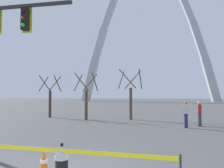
{
  "coord_description": "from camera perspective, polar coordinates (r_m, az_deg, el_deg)",
  "views": [
    {
      "loc": [
        2.03,
        -5.29,
        1.97
      ],
      "look_at": [
        0.05,
        5.0,
        2.5
      ],
      "focal_mm": 35.15,
      "sensor_mm": 36.0,
      "label": 1
    }
  ],
  "objects": [
    {
      "name": "tree_center_left",
      "position": [
        17.77,
        4.87,
        -3.49
      ],
      "size": [
        1.86,
        1.87,
        4.02
      ],
      "color": "brown",
      "rests_on": "ground"
    },
    {
      "name": "tree_far_left",
      "position": [
        20.31,
        -15.81,
        -3.72
      ],
      "size": [
        1.71,
        1.72,
        3.7
      ],
      "color": "#473323",
      "rests_on": "ground"
    },
    {
      "name": "pedestrian_walking_left",
      "position": [
        15.1,
        21.8,
        -7.07
      ],
      "size": [
        0.22,
        0.35,
        1.59
      ],
      "color": "#38383D",
      "rests_on": "ground"
    },
    {
      "name": "tree_left_mid",
      "position": [
        17.52,
        -6.74,
        -3.95
      ],
      "size": [
        1.72,
        1.73,
        3.7
      ],
      "color": "brown",
      "rests_on": "ground"
    },
    {
      "name": "caution_tape_barrier",
      "position": [
        4.86,
        -15.48,
        -18.69
      ],
      "size": [
        5.04,
        0.34,
        0.93
      ],
      "color": "#232326",
      "rests_on": "ground"
    },
    {
      "name": "traffic_cone_by_hydrant",
      "position": [
        5.72,
        -17.32,
        -19.12
      ],
      "size": [
        0.36,
        0.36,
        0.73
      ],
      "color": "black",
      "rests_on": "ground"
    },
    {
      "name": "monument_arch",
      "position": [
        72.07,
        9.1,
        11.71
      ],
      "size": [
        42.8,
        2.27,
        46.41
      ],
      "color": "#B2B5BC",
      "rests_on": "ground"
    },
    {
      "name": "pedestrian_standing_center",
      "position": [
        14.05,
        18.65,
        -7.45
      ],
      "size": [
        0.39,
        0.3,
        1.59
      ],
      "color": "#232847",
      "rests_on": "ground"
    }
  ]
}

